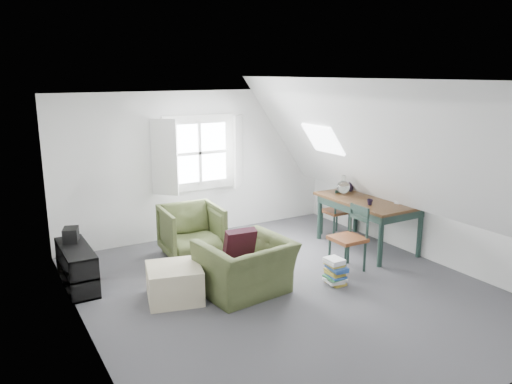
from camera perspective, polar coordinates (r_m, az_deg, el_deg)
floor at (r=6.73m, az=3.38°, el=-11.06°), size 5.50×5.50×0.00m
ceiling at (r=6.12m, az=3.71°, el=10.72°), size 5.50×5.50×0.00m
wall_back at (r=8.68m, az=-6.54°, el=3.19°), size 5.00×0.00×5.00m
wall_front at (r=4.40m, az=23.91°, el=-8.27°), size 5.00×0.00×5.00m
wall_left at (r=5.40m, az=-19.25°, el=-3.92°), size 0.00×5.50×5.50m
wall_right at (r=7.94m, az=18.77°, el=1.57°), size 0.00×5.50×5.50m
slope_left at (r=5.51m, az=-9.96°, el=2.63°), size 3.19×5.50×4.48m
slope_right at (r=7.17m, az=14.03°, el=4.94°), size 3.19×5.50×4.48m
dormer_window at (r=8.58m, az=-6.37°, el=4.42°), size 1.71×0.35×1.30m
skylight at (r=8.15m, az=7.66°, el=6.00°), size 0.35×0.75×0.47m
armchair_near at (r=6.62m, az=-1.20°, el=-11.46°), size 1.20×1.08×0.71m
armchair_far at (r=7.93m, az=-7.27°, el=-7.24°), size 0.91×0.94×0.81m
throw_pillow at (r=6.50m, az=-1.87°, el=-5.91°), size 0.43×0.28×0.42m
ottoman at (r=6.45m, az=-9.30°, el=-10.22°), size 0.80×0.80×0.44m
dining_table at (r=8.22m, az=12.69°, el=-1.48°), size 0.99×1.64×0.82m
demijohn at (r=8.40m, az=9.95°, el=0.61°), size 0.22×0.22×0.31m
vase_twigs at (r=8.63m, az=10.80°, el=1.01°), size 0.08×0.09×0.63m
cup at (r=7.82m, az=12.86°, el=-1.45°), size 0.12×0.12×0.09m
paper_box at (r=8.02m, az=15.96°, el=-1.12°), size 0.13×0.11×0.04m
dining_chair_far at (r=8.77m, az=9.26°, el=-2.13°), size 0.41×0.41×0.87m
dining_chair_near at (r=7.32m, az=10.66°, el=-5.10°), size 0.44×0.44×0.94m
media_shelf at (r=7.09m, az=-19.72°, el=-8.35°), size 0.36×1.08×0.56m
electronics_box at (r=7.23m, az=-20.40°, el=-4.67°), size 0.26×0.31×0.21m
magazine_stack at (r=6.89m, az=9.05°, el=-8.95°), size 0.27×0.32×0.36m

